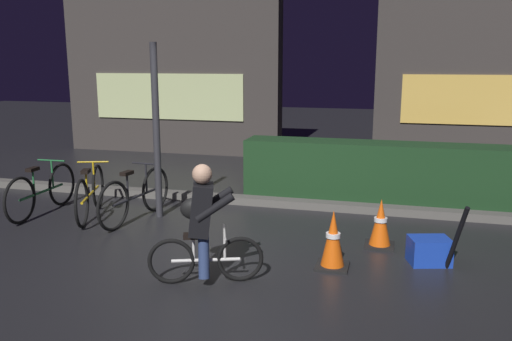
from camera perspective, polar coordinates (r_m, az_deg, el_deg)
ground_plane at (r=6.34m, az=-3.19°, el=-8.98°), size 40.00×40.00×0.00m
sidewalk_curb at (r=8.34m, az=1.53°, el=-3.41°), size 12.00×0.24×0.12m
hedge_row at (r=8.90m, az=14.26°, el=-0.10°), size 4.80×0.70×0.94m
storefront_left at (r=13.27m, az=-9.18°, el=11.86°), size 5.46×0.54×4.62m
storefront_right at (r=12.91m, az=22.14°, el=11.03°), size 4.07×0.54×4.55m
street_post at (r=7.65m, az=-10.74°, el=4.11°), size 0.10×0.10×2.50m
parked_bike_leftmost at (r=8.44m, az=-22.17°, el=-2.06°), size 0.46×1.68×0.77m
parked_bike_left_mid at (r=8.05m, az=-17.52°, el=-2.37°), size 0.61×1.61×0.78m
parked_bike_center_left at (r=7.70m, az=-12.92°, el=-2.71°), size 0.46×1.70×0.79m
traffic_cone_near at (r=5.88m, az=8.34°, el=-7.47°), size 0.36×0.36×0.66m
traffic_cone_far at (r=6.64m, az=13.34°, el=-5.64°), size 0.36×0.36×0.61m
blue_crate at (r=6.30m, az=18.26°, el=-8.26°), size 0.51×0.43×0.30m
cyclist at (r=5.39m, az=-5.81°, el=-5.71°), size 1.13×0.51×1.25m
closed_umbrella at (r=6.01m, az=20.90°, el=-6.92°), size 0.19×0.38×0.80m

